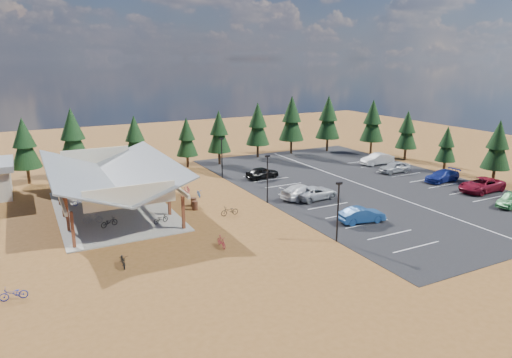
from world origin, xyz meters
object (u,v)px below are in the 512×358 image
bike_6 (130,198)px  car_8 (395,167)px  bike_7 (121,186)px  bike_16 (230,211)px  car_6 (482,185)px  lamp_post_2 (222,155)px  bike_8 (123,260)px  car_1 (362,215)px  car_5 (512,200)px  lamp_post_0 (338,208)px  trash_bin_0 (195,205)px  bike_2 (80,202)px  bike_3 (75,194)px  car_3 (302,191)px  car_4 (262,173)px  trash_bin_1 (194,202)px  bike_11 (221,242)px  car_7 (442,176)px  car_9 (377,159)px  lamp_post_1 (267,176)px  bike_1 (93,218)px  bike_pavilion (110,173)px  bike_0 (109,222)px  bike_15 (186,190)px  bike_5 (132,204)px  car_2 (316,193)px  bike_4 (161,219)px

bike_6 → car_8: bearing=-81.5°
bike_7 → car_8: size_ratio=0.33×
bike_16 → car_6: size_ratio=0.31×
lamp_post_2 → bike_8: (-16.80, -20.53, -2.50)m
bike_7 → car_1: car_1 is taller
car_5 → lamp_post_0: bearing=-103.2°
car_8 → lamp_post_2: bearing=-109.9°
car_5 → trash_bin_0: bearing=-126.8°
lamp_post_0 → bike_2: bearing=131.8°
lamp_post_2 → trash_bin_0: 13.36m
bike_3 → car_3: size_ratio=0.28×
bike_3 → car_4: (22.23, -1.86, 0.24)m
car_1 → trash_bin_1: bearing=54.5°
bike_11 → car_5: (30.61, -4.25, 0.24)m
car_7 → car_9: size_ratio=1.00×
lamp_post_0 → bike_11: 9.93m
trash_bin_1 → car_5: (28.94, -15.37, 0.27)m
lamp_post_0 → lamp_post_1: 12.00m
bike_1 → bike_7: 11.21m
lamp_post_0 → car_3: size_ratio=0.98×
bike_pavilion → bike_11: bike_pavilion is taller
bike_2 → bike_0: bearing=-153.8°
bike_1 → car_9: (40.09, 6.69, 0.22)m
bike_16 → car_7: bearing=88.5°
bike_16 → bike_11: bearing=-29.4°
bike_pavilion → car_8: (36.45, -1.38, -3.03)m
bike_15 → car_3: bearing=-163.5°
car_7 → car_3: bearing=-99.8°
trash_bin_1 → bike_3: (-10.60, 8.48, 0.10)m
bike_pavilion → bike_11: (6.00, -13.63, -3.35)m
car_6 → bike_16: bearing=-103.8°
lamp_post_1 → lamp_post_2: same height
car_8 → car_9: bearing=167.0°
car_3 → car_6: (19.57, -7.40, 0.05)m
bike_0 → car_9: size_ratio=0.33×
bike_0 → bike_5: bearing=-54.9°
bike_pavilion → car_5: 40.86m
lamp_post_0 → bike_7: 27.25m
lamp_post_1 → car_4: lamp_post_1 is taller
car_3 → car_6: 20.92m
lamp_post_2 → car_8: lamp_post_2 is taller
bike_8 → car_2: bearing=22.0°
bike_3 → bike_8: 19.52m
bike_11 → bike_16: (3.78, 6.75, -0.01)m
lamp_post_2 → car_7: bearing=-31.9°
bike_2 → car_4: car_4 is taller
bike_0 → bike_4: size_ratio=1.05×
lamp_post_0 → car_8: size_ratio=1.16×
trash_bin_1 → car_2: bearing=-16.9°
bike_5 → bike_6: (0.16, 1.80, 0.05)m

